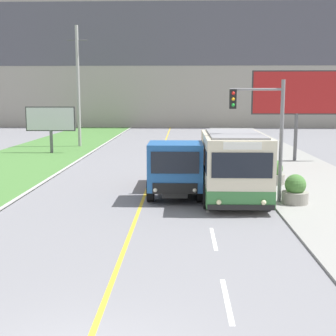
# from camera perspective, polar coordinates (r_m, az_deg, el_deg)

# --- Properties ---
(apartment_block_background) EXTENTS (80.00, 8.04, 24.74)m
(apartment_block_background) POSITION_cam_1_polar(r_m,az_deg,el_deg) (70.96, 0.38, 15.17)
(apartment_block_background) COLOR gray
(apartment_block_background) RESTS_ON ground_plane
(city_bus) EXTENTS (2.74, 5.81, 2.98)m
(city_bus) POSITION_cam_1_polar(r_m,az_deg,el_deg) (20.51, 8.00, 0.18)
(city_bus) COLOR beige
(city_bus) RESTS_ON ground_plane
(dump_truck) EXTENTS (2.44, 6.30, 2.54)m
(dump_truck) POSITION_cam_1_polar(r_m,az_deg,el_deg) (21.13, 0.94, -0.12)
(dump_truck) COLOR black
(dump_truck) RESTS_ON ground_plane
(utility_pole_far) EXTENTS (1.80, 0.28, 10.60)m
(utility_pole_far) POSITION_cam_1_polar(r_m,az_deg,el_deg) (42.78, -10.89, 9.75)
(utility_pole_far) COLOR #9E9E99
(utility_pole_far) RESTS_ON ground_plane
(traffic_light_mast) EXTENTS (2.28, 0.32, 5.21)m
(traffic_light_mast) POSITION_cam_1_polar(r_m,az_deg,el_deg) (20.01, 11.75, 5.16)
(traffic_light_mast) COLOR slate
(traffic_light_mast) RESTS_ON ground_plane
(billboard_large) EXTENTS (6.19, 0.24, 6.23)m
(billboard_large) POSITION_cam_1_polar(r_m,az_deg,el_deg) (33.40, 15.49, 8.61)
(billboard_large) COLOR #59595B
(billboard_large) RESTS_ON ground_plane
(billboard_small) EXTENTS (3.93, 0.24, 3.69)m
(billboard_small) POSITION_cam_1_polar(r_m,az_deg,el_deg) (38.36, -14.13, 5.67)
(billboard_small) COLOR #59595B
(billboard_small) RESTS_ON ground_plane
(planter_round_near) EXTENTS (1.10, 1.10, 1.24)m
(planter_round_near) POSITION_cam_1_polar(r_m,az_deg,el_deg) (20.27, 15.24, -2.69)
(planter_round_near) COLOR gray
(planter_round_near) RESTS_ON sidewalk_right
(planter_round_second) EXTENTS (1.09, 1.09, 1.24)m
(planter_round_second) POSITION_cam_1_polar(r_m,az_deg,el_deg) (24.47, 12.80, -0.64)
(planter_round_second) COLOR gray
(planter_round_second) RESTS_ON sidewalk_right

